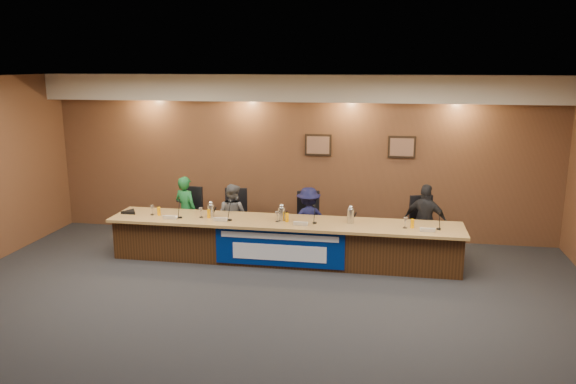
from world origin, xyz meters
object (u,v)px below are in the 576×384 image
(office_chair_b, at_px, (234,221))
(office_chair_c, at_px, (309,225))
(dais_body, at_px, (284,242))
(panelist_a, at_px, (186,211))
(office_chair_d, at_px, (424,230))
(panelist_d, at_px, (425,222))
(carafe_right, at_px, (351,216))
(banner, at_px, (279,248))
(panelist_b, at_px, (233,216))
(speakerphone, at_px, (130,212))
(carafe_mid, at_px, (282,214))
(carafe_left, at_px, (211,211))
(office_chair_a, at_px, (188,219))
(panelist_c, at_px, (308,220))

(office_chair_b, height_order, office_chair_c, same)
(dais_body, bearing_deg, panelist_a, 163.26)
(office_chair_d, bearing_deg, panelist_d, -108.61)
(carafe_right, bearing_deg, dais_body, -179.89)
(banner, bearing_deg, panelist_b, 136.77)
(panelist_b, bearing_deg, dais_body, 173.55)
(panelist_d, bearing_deg, panelist_b, 18.32)
(dais_body, height_order, panelist_b, panelist_b)
(office_chair_d, bearing_deg, carafe_right, -170.06)
(office_chair_b, relative_size, speakerphone, 1.50)
(panelist_b, height_order, carafe_mid, panelist_b)
(carafe_left, bearing_deg, panelist_a, 137.92)
(panelist_a, distance_m, carafe_mid, 2.08)
(carafe_mid, bearing_deg, office_chair_d, 16.66)
(office_chair_a, height_order, carafe_right, carafe_right)
(panelist_d, bearing_deg, panelist_c, 18.32)
(office_chair_c, bearing_deg, office_chair_d, -13.15)
(panelist_c, bearing_deg, office_chair_d, 161.91)
(panelist_b, distance_m, carafe_mid, 1.26)
(panelist_c, bearing_deg, carafe_right, 122.48)
(carafe_left, xyz_separation_m, carafe_mid, (1.27, -0.01, 0.00))
(office_chair_c, bearing_deg, panelist_c, -103.15)
(panelist_d, relative_size, carafe_right, 5.34)
(speakerphone, bearing_deg, panelist_b, 20.12)
(office_chair_c, xyz_separation_m, office_chair_d, (2.09, 0.00, 0.00))
(office_chair_b, relative_size, carafe_mid, 2.07)
(panelist_b, relative_size, carafe_mid, 5.28)
(panelist_b, distance_m, panelist_c, 1.43)
(dais_body, relative_size, office_chair_a, 12.50)
(banner, height_order, panelist_c, panelist_c)
(panelist_a, xyz_separation_m, carafe_right, (3.15, -0.60, 0.21))
(panelist_a, relative_size, office_chair_b, 2.78)
(panelist_a, height_order, carafe_right, panelist_a)
(panelist_b, bearing_deg, panelist_d, -157.38)
(panelist_a, xyz_separation_m, carafe_mid, (1.97, -0.64, 0.20))
(office_chair_d, bearing_deg, panelist_b, 163.02)
(office_chair_b, bearing_deg, panelist_d, -5.03)
(office_chair_b, distance_m, carafe_left, 0.85)
(panelist_c, height_order, office_chair_d, panelist_c)
(panelist_d, distance_m, office_chair_c, 2.10)
(panelist_c, distance_m, office_chair_a, 2.36)
(banner, bearing_deg, panelist_d, 22.61)
(panelist_b, bearing_deg, carafe_left, 93.45)
(panelist_d, xyz_separation_m, carafe_mid, (-2.47, -0.64, 0.19))
(panelist_b, height_order, carafe_left, panelist_b)
(panelist_c, distance_m, panelist_d, 2.09)
(carafe_left, bearing_deg, carafe_mid, -0.34)
(banner, distance_m, panelist_d, 2.66)
(panelist_d, bearing_deg, speakerphone, 25.25)
(office_chair_a, bearing_deg, speakerphone, -132.47)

